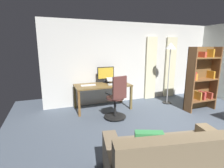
% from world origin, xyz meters
% --- Properties ---
extents(ground_plane, '(7.61, 7.61, 0.00)m').
position_xyz_m(ground_plane, '(0.00, 0.00, 0.00)').
color(ground_plane, '#4D5866').
extents(back_room_partition, '(5.85, 0.10, 2.54)m').
position_xyz_m(back_room_partition, '(0.00, -2.67, 1.27)').
color(back_room_partition, silver).
rests_on(back_room_partition, ground).
extents(curtain_left_panel, '(0.42, 0.06, 2.10)m').
position_xyz_m(curtain_left_panel, '(-1.39, -2.56, 1.05)').
color(curtain_left_panel, beige).
rests_on(curtain_left_panel, ground).
extents(curtain_right_panel, '(0.39, 0.06, 2.10)m').
position_xyz_m(curtain_right_panel, '(-0.58, -2.56, 1.05)').
color(curtain_right_panel, beige).
rests_on(curtain_right_panel, ground).
extents(desk, '(1.57, 0.76, 0.72)m').
position_xyz_m(desk, '(1.29, -2.15, 0.64)').
color(desk, brown).
rests_on(desk, ground).
extents(office_chair, '(0.56, 0.56, 1.10)m').
position_xyz_m(office_chair, '(1.19, -1.31, 0.51)').
color(office_chair, black).
rests_on(office_chair, ground).
extents(computer_monitor, '(0.51, 0.18, 0.47)m').
position_xyz_m(computer_monitor, '(1.10, -2.41, 0.99)').
color(computer_monitor, black).
rests_on(computer_monitor, desk).
extents(computer_keyboard, '(0.41, 0.12, 0.02)m').
position_xyz_m(computer_keyboard, '(1.70, -2.14, 0.73)').
color(computer_keyboard, white).
rests_on(computer_keyboard, desk).
extents(laptop, '(0.34, 0.39, 0.17)m').
position_xyz_m(laptop, '(1.00, -2.09, 0.78)').
color(laptop, '#B7BCC1').
rests_on(laptop, desk).
extents(computer_mouse, '(0.06, 0.10, 0.04)m').
position_xyz_m(computer_mouse, '(0.84, -2.45, 0.74)').
color(computer_mouse, '#B7BCC1').
rests_on(computer_mouse, desk).
extents(cell_phone_by_monitor, '(0.11, 0.16, 0.01)m').
position_xyz_m(cell_phone_by_monitor, '(0.71, -2.20, 0.73)').
color(cell_phone_by_monitor, '#333338').
rests_on(cell_phone_by_monitor, desk).
extents(cell_phone_face_up, '(0.12, 0.16, 0.01)m').
position_xyz_m(cell_phone_face_up, '(0.61, -2.40, 0.73)').
color(cell_phone_face_up, '#333338').
rests_on(cell_phone_face_up, desk).
extents(bookshelf, '(0.92, 0.30, 1.78)m').
position_xyz_m(bookshelf, '(-1.29, -1.12, 0.89)').
color(bookshelf, brown).
rests_on(bookshelf, ground).
extents(floor_lamp, '(0.32, 0.32, 1.90)m').
position_xyz_m(floor_lamp, '(-0.80, -1.89, 1.60)').
color(floor_lamp, black).
rests_on(floor_lamp, ground).
extents(couch, '(1.87, 1.28, 0.84)m').
position_xyz_m(couch, '(1.29, 0.85, 0.28)').
color(couch, '#837057').
rests_on(couch, ground).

